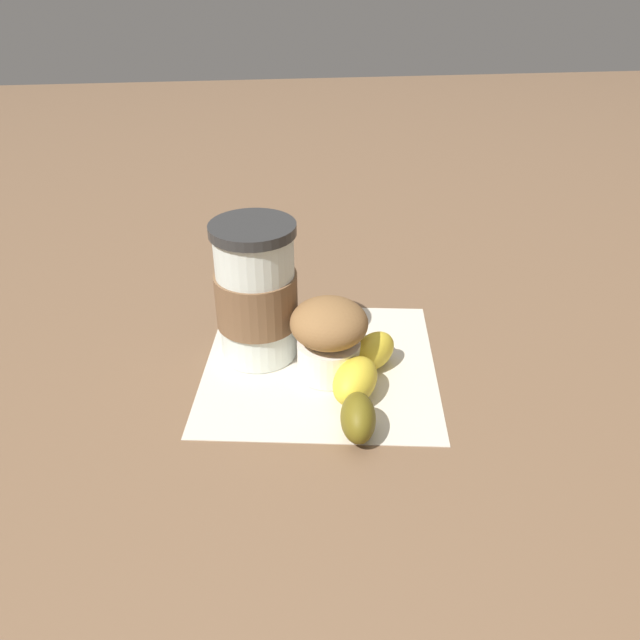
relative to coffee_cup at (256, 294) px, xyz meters
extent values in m
plane|color=brown|center=(0.06, -0.03, -0.07)|extent=(3.00, 3.00, 0.00)
cube|color=beige|center=(0.06, -0.03, -0.07)|extent=(0.26, 0.26, 0.00)
cylinder|color=silver|center=(0.00, 0.00, 0.00)|extent=(0.08, 0.08, 0.13)
cylinder|color=#2D2D2D|center=(0.00, 0.00, 0.07)|extent=(0.08, 0.08, 0.01)
cylinder|color=brown|center=(0.00, 0.00, -0.01)|extent=(0.08, 0.08, 0.05)
cylinder|color=white|center=(0.07, -0.04, -0.05)|extent=(0.06, 0.06, 0.04)
ellipsoid|color=olive|center=(0.07, -0.04, -0.01)|extent=(0.07, 0.07, 0.04)
ellipsoid|color=yellow|center=(0.11, -0.04, -0.05)|extent=(0.06, 0.06, 0.04)
ellipsoid|color=yellow|center=(0.09, -0.08, -0.05)|extent=(0.06, 0.07, 0.04)
ellipsoid|color=brown|center=(0.08, -0.14, -0.05)|extent=(0.04, 0.06, 0.04)
camera|label=1|loc=(0.00, -0.54, 0.30)|focal=35.00mm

